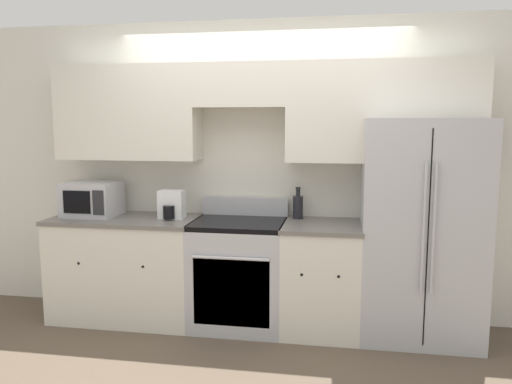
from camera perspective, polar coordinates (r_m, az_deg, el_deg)
The scene contains 9 objects.
ground_plane at distance 4.14m, azimuth -0.75°, elevation -16.65°, with size 12.00×12.00×0.00m, color brown.
wall_back at distance 4.34m, azimuth 0.71°, elevation 5.18°, with size 8.00×0.39×2.60m.
lower_cabinets_left at distance 4.59m, azimuth -14.56°, elevation -8.36°, with size 1.28×0.64×0.90m.
lower_cabinets_right at distance 4.21m, azimuth 7.48°, elevation -9.67°, with size 0.65×0.64×0.90m.
oven_range at distance 4.29m, azimuth -1.97°, elevation -9.22°, with size 0.77×0.65×1.06m.
refrigerator at distance 4.19m, azimuth 18.27°, elevation -4.12°, with size 0.93×0.73×1.75m.
microwave at distance 4.64m, azimuth -18.20°, elevation -0.75°, with size 0.44×0.40×0.30m.
bottle at distance 4.29m, azimuth 4.81°, elevation -1.62°, with size 0.09×0.09×0.27m.
paper_towel_holder at distance 4.34m, azimuth -9.64°, elevation -1.50°, with size 0.21×0.20×0.24m.
Camera 1 is at (0.68, -3.70, 1.72)m, focal length 35.00 mm.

